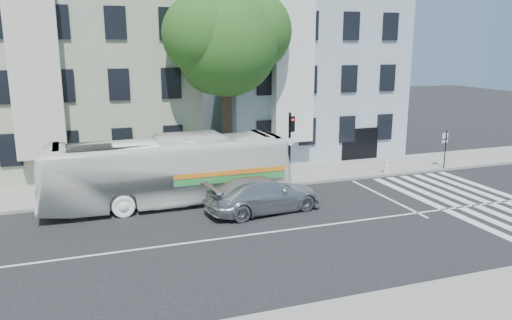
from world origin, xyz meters
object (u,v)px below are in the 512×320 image
bus (168,171)px  fire_hydrant (386,166)px  traffic_signal (290,139)px  sedan (264,195)px

bus → fire_hydrant: 13.03m
traffic_signal → fire_hydrant: (6.28, 0.36, -2.04)m
traffic_signal → fire_hydrant: bearing=-14.4°
sedan → fire_hydrant: bearing=-75.0°
fire_hydrant → sedan: bearing=-157.7°
traffic_signal → sedan: bearing=-147.0°
sedan → traffic_signal: 4.69m
bus → sedan: size_ratio=2.16×
sedan → traffic_signal: traffic_signal is taller
bus → fire_hydrant: bus is taller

